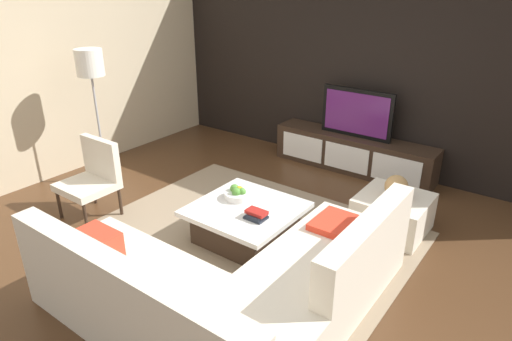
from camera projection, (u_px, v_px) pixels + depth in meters
The scene contains 14 objects.
ground_plane at pixel (248, 247), 4.51m from camera, with size 14.00×14.00×0.00m, color #4C301C.
feature_wall_back at pixel (371, 66), 5.93m from camera, with size 6.40×0.12×2.80m, color black.
side_wall_left at pixel (62, 68), 5.83m from camera, with size 0.12×5.20×2.80m, color beige.
area_rug at pixel (240, 243), 4.56m from camera, with size 3.17×2.80×0.01m, color gray.
media_console at pixel (353, 153), 6.17m from camera, with size 2.24×0.44×0.50m.
television at pixel (357, 113), 5.94m from camera, with size 0.99×0.06×0.65m.
sectional_couch at pixel (231, 288), 3.47m from camera, with size 2.34×2.33×0.82m.
coffee_table at pixel (246, 222), 4.55m from camera, with size 1.01×0.99×0.38m.
accent_chair_near at pixel (93, 174), 4.95m from camera, with size 0.57×0.53×0.87m.
floor_lamp at pixel (91, 71), 5.38m from camera, with size 0.33×0.33×1.71m.
ottoman at pixel (392, 214), 4.72m from camera, with size 0.70×0.70×0.40m, color beige.
fruit_bowl at pixel (238, 194), 4.63m from camera, with size 0.28×0.28×0.14m.
decorative_ball at pixel (396, 186), 4.59m from camera, with size 0.24×0.24×0.24m, color #AD8451.
book_stack at pixel (256, 215), 4.25m from camera, with size 0.21×0.16×0.09m.
Camera 1 is at (2.33, -3.02, 2.52)m, focal length 31.39 mm.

